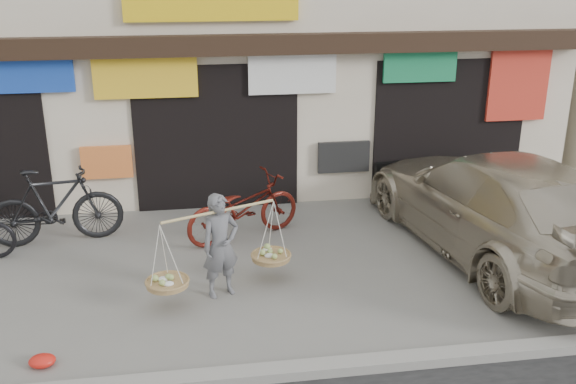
{
  "coord_description": "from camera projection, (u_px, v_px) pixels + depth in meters",
  "views": [
    {
      "loc": [
        -0.45,
        -8.05,
        4.39
      ],
      "look_at": [
        0.93,
        0.9,
        1.16
      ],
      "focal_mm": 40.0,
      "sensor_mm": 36.0,
      "label": 1
    }
  ],
  "objects": [
    {
      "name": "bike_2",
      "position": [
        243.0,
        208.0,
        10.7
      ],
      "size": [
        2.19,
        1.51,
        1.09
      ],
      "primitive_type": "imported",
      "rotation": [
        0.0,
        0.0,
        1.99
      ],
      "color": "#5A160F",
      "rests_on": "ground"
    },
    {
      "name": "kerb",
      "position": [
        245.0,
        375.0,
        7.15
      ],
      "size": [
        70.0,
        0.25,
        0.12
      ],
      "primitive_type": "cube",
      "color": "gray",
      "rests_on": "ground"
    },
    {
      "name": "street_vendor",
      "position": [
        221.0,
        250.0,
        8.81
      ],
      "size": [
        2.03,
        1.16,
        1.49
      ],
      "rotation": [
        0.0,
        0.0,
        0.39
      ],
      "color": "slate",
      "rests_on": "ground"
    },
    {
      "name": "shophouse_block",
      "position": [
        207.0,
        10.0,
        13.84
      ],
      "size": [
        14.0,
        6.32,
        7.0
      ],
      "color": "beige",
      "rests_on": "ground"
    },
    {
      "name": "ground",
      "position": [
        232.0,
        294.0,
        9.03
      ],
      "size": [
        70.0,
        70.0,
        0.0
      ],
      "primitive_type": "plane",
      "color": "gray",
      "rests_on": "ground"
    },
    {
      "name": "red_bag",
      "position": [
        42.0,
        361.0,
        7.39
      ],
      "size": [
        0.31,
        0.25,
        0.14
      ],
      "primitive_type": "ellipsoid",
      "color": "red",
      "rests_on": "ground"
    },
    {
      "name": "suv",
      "position": [
        495.0,
        203.0,
        10.11
      ],
      "size": [
        3.07,
        5.92,
        1.64
      ],
      "rotation": [
        0.0,
        0.0,
        3.28
      ],
      "color": "#B8AC94",
      "rests_on": "ground"
    },
    {
      "name": "bike_1",
      "position": [
        55.0,
        206.0,
        10.48
      ],
      "size": [
        2.21,
        0.89,
        1.29
      ],
      "primitive_type": "imported",
      "rotation": [
        0.0,
        0.0,
        1.71
      ],
      "color": "black",
      "rests_on": "ground"
    }
  ]
}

